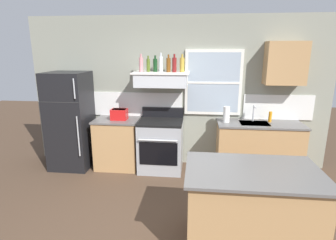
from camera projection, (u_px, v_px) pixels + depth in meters
ground_plane at (161, 237)px, 3.15m from camera, size 16.00×16.00×0.00m
back_wall at (178, 93)px, 4.95m from camera, size 5.40×0.11×2.70m
refrigerator at (70, 121)px, 4.90m from camera, size 0.70×0.72×1.74m
counter_left_of_stove at (118, 143)px, 4.98m from camera, size 0.79×0.63×0.91m
toaster at (119, 114)px, 4.80m from camera, size 0.30×0.20×0.19m
stove_range at (161, 145)px, 4.85m from camera, size 0.76×0.69×1.09m
range_hood_shelf at (161, 79)px, 4.66m from camera, size 0.96×0.52×0.24m
bottle_rose_pink at (141, 64)px, 4.61m from camera, size 0.07×0.07×0.30m
bottle_olive_oil_square at (148, 65)px, 4.64m from camera, size 0.06×0.06×0.27m
bottle_dark_green_wine at (155, 65)px, 4.66m from camera, size 0.07×0.07×0.28m
bottle_clear_tall at (161, 64)px, 4.60m from camera, size 0.06×0.06×0.32m
bottle_amber_wine at (168, 65)px, 4.59m from camera, size 0.07×0.07×0.29m
bottle_red_label_wine at (174, 65)px, 4.57m from camera, size 0.07×0.07×0.30m
bottle_champagne_gold_foil at (182, 65)px, 4.61m from camera, size 0.08×0.08×0.30m
counter_right_with_sink at (258, 148)px, 4.71m from camera, size 1.43×0.63×0.91m
sink_faucet at (254, 112)px, 4.66m from camera, size 0.03×0.17×0.28m
paper_towel_roll at (226, 114)px, 4.63m from camera, size 0.11×0.11×0.27m
dish_soap_bottle at (270, 117)px, 4.66m from camera, size 0.06×0.06×0.18m
kitchen_island at (250, 209)px, 2.91m from camera, size 1.40×0.90×0.91m
upper_cabinet_right at (285, 63)px, 4.45m from camera, size 0.64×0.32×0.70m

